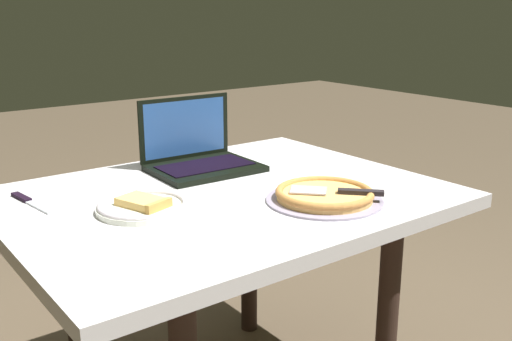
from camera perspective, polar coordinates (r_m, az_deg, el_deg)
dining_table at (r=1.69m, az=-3.11°, el=-4.91°), size 1.19×0.93×0.70m
laptop at (r=1.90m, az=-5.54°, el=1.46°), size 0.34×0.26×0.22m
pizza_plate at (r=1.54m, az=-10.88°, el=-3.40°), size 0.24×0.24×0.04m
pizza_tray at (r=1.59m, az=6.66°, el=-2.37°), size 0.32×0.32×0.04m
table_knife at (r=1.69m, az=-21.19°, el=-2.76°), size 0.05×0.22×0.01m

